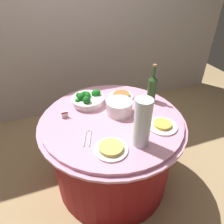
% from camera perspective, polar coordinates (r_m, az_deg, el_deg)
% --- Properties ---
extents(ground_plane, '(6.00, 6.00, 0.00)m').
position_cam_1_polar(ground_plane, '(2.15, 0.00, -17.64)').
color(ground_plane, tan).
extents(back_wall, '(4.40, 0.10, 2.60)m').
position_cam_1_polar(back_wall, '(2.70, -11.41, 25.60)').
color(back_wall, beige).
rests_on(back_wall, ground_plane).
extents(buffet_table, '(1.16, 1.16, 0.74)m').
position_cam_1_polar(buffet_table, '(1.86, 0.00, -10.56)').
color(buffet_table, maroon).
rests_on(buffet_table, ground_plane).
extents(broccoli_bowl, '(0.28, 0.28, 0.12)m').
position_cam_1_polar(broccoli_bowl, '(1.78, -6.77, 3.55)').
color(broccoli_bowl, white).
rests_on(broccoli_bowl, buffet_table).
extents(plate_stack, '(0.21, 0.21, 0.11)m').
position_cam_1_polar(plate_stack, '(1.64, 1.98, 1.35)').
color(plate_stack, white).
rests_on(plate_stack, buffet_table).
extents(wine_bottle, '(0.07, 0.07, 0.34)m').
position_cam_1_polar(wine_bottle, '(1.80, 10.97, 6.63)').
color(wine_bottle, '#24471C').
rests_on(wine_bottle, buffet_table).
extents(decorative_fruit_vase, '(0.11, 0.11, 0.34)m').
position_cam_1_polar(decorative_fruit_vase, '(1.31, 8.28, -3.75)').
color(decorative_fruit_vase, silver).
rests_on(decorative_fruit_vase, buffet_table).
extents(serving_tongs, '(0.10, 0.17, 0.01)m').
position_cam_1_polar(serving_tongs, '(1.45, -6.68, -6.91)').
color(serving_tongs, silver).
rests_on(serving_tongs, buffet_table).
extents(food_plate_fried_egg, '(0.22, 0.22, 0.03)m').
position_cam_1_polar(food_plate_fried_egg, '(1.57, 13.70, -3.60)').
color(food_plate_fried_egg, white).
rests_on(food_plate_fried_egg, buffet_table).
extents(food_plate_noodles, '(0.22, 0.22, 0.04)m').
position_cam_1_polar(food_plate_noodles, '(1.34, -0.27, -10.01)').
color(food_plate_noodles, white).
rests_on(food_plate_noodles, buffet_table).
extents(food_plate_peanuts, '(0.22, 0.22, 0.03)m').
position_cam_1_polar(food_plate_peanuts, '(1.88, 2.60, 4.54)').
color(food_plate_peanuts, white).
rests_on(food_plate_peanuts, buffet_table).
extents(label_placard_front, '(0.05, 0.01, 0.05)m').
position_cam_1_polar(label_placard_front, '(1.64, -12.87, -0.64)').
color(label_placard_front, white).
rests_on(label_placard_front, buffet_table).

